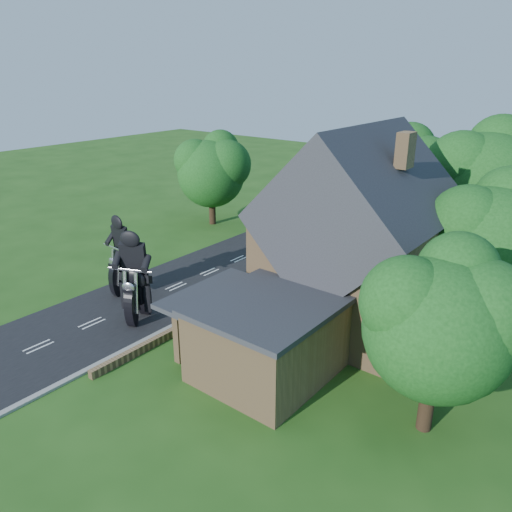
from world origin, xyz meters
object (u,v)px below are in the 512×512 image
Objects in this scene: house at (357,243)px; garden_wall at (250,291)px; motorcycle_follow at (125,282)px; annex at (265,337)px; motorcycle_lead at (138,308)px.

garden_wall is at bearing -170.83° from house.
house is at bearing -152.85° from motorcycle_follow.
annex is at bearing 176.35° from motorcycle_follow.
motorcycle_lead is (-2.60, -6.22, 0.56)m from garden_wall.
motorcycle_lead is (-8.79, -7.22, -3.58)m from house.
motorcycle_follow is (-12.16, -5.46, -3.61)m from house.
motorcycle_follow is (-3.37, 1.76, -0.04)m from motorcycle_lead.
house is at bearing -163.55° from motorcycle_lead.
house is 6.24× the size of motorcycle_lead.
house is (6.19, 1.00, 4.14)m from garden_wall.
annex reaches higher than garden_wall.
annex is at bearing -95.24° from house.
motorcycle_follow is at bearing 173.37° from annex.
garden_wall is 2.15× the size of house.
garden_wall is 8.19m from annex.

